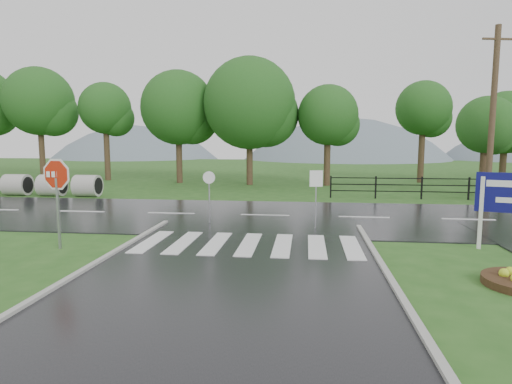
# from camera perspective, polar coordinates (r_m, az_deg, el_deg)

# --- Properties ---
(ground) EXTENTS (120.00, 120.00, 0.00)m
(ground) POSITION_cam_1_polar(r_m,az_deg,el_deg) (8.14, -5.80, -15.81)
(ground) COLOR #28561C
(ground) RESTS_ON ground
(main_road) EXTENTS (90.00, 8.00, 0.04)m
(main_road) POSITION_cam_1_polar(r_m,az_deg,el_deg) (17.68, 1.22, -3.25)
(main_road) COLOR black
(main_road) RESTS_ON ground
(crosswalk) EXTENTS (6.50, 2.80, 0.02)m
(crosswalk) POSITION_cam_1_polar(r_m,az_deg,el_deg) (12.80, -0.94, -6.95)
(crosswalk) COLOR silver
(crosswalk) RESTS_ON ground
(fence_west) EXTENTS (9.58, 0.08, 1.20)m
(fence_west) POSITION_cam_1_polar(r_m,az_deg,el_deg) (24.22, 21.23, 0.79)
(fence_west) COLOR black
(fence_west) RESTS_ON ground
(hills) EXTENTS (102.00, 48.00, 48.00)m
(hills) POSITION_cam_1_polar(r_m,az_deg,el_deg) (74.71, 7.96, -7.53)
(hills) COLOR slate
(hills) RESTS_ON ground
(treeline) EXTENTS (83.20, 5.20, 10.00)m
(treeline) POSITION_cam_1_polar(r_m,az_deg,el_deg) (31.48, 5.47, 1.25)
(treeline) COLOR #1B4F18
(treeline) RESTS_ON ground
(culvert_pipes) EXTENTS (9.70, 1.20, 1.20)m
(culvert_pipes) POSITION_cam_1_polar(r_m,az_deg,el_deg) (27.72, -29.24, 0.85)
(culvert_pipes) COLOR #9E9B93
(culvert_pipes) RESTS_ON ground
(stop_sign) EXTENTS (1.22, 0.25, 2.79)m
(stop_sign) POSITION_cam_1_polar(r_m,az_deg,el_deg) (13.44, -25.04, 1.16)
(stop_sign) COLOR #939399
(stop_sign) RESTS_ON ground
(reg_sign_small) EXTENTS (0.46, 0.12, 2.09)m
(reg_sign_small) POSITION_cam_1_polar(r_m,az_deg,el_deg) (15.01, 8.01, 0.58)
(reg_sign_small) COLOR #939399
(reg_sign_small) RESTS_ON ground
(reg_sign_round) EXTENTS (0.46, 0.06, 1.98)m
(reg_sign_round) POSITION_cam_1_polar(r_m,az_deg,el_deg) (16.00, -6.26, 0.25)
(reg_sign_round) COLOR #939399
(reg_sign_round) RESTS_ON ground
(utility_pole_east) EXTENTS (1.53, 0.41, 8.70)m
(utility_pole_east) POSITION_cam_1_polar(r_m,az_deg,el_deg) (24.63, 29.01, 9.11)
(utility_pole_east) COLOR #473523
(utility_pole_east) RESTS_ON ground
(entrance_tree_left) EXTENTS (3.11, 3.11, 5.50)m
(entrance_tree_left) POSITION_cam_1_polar(r_m,az_deg,el_deg) (26.66, 28.38, 7.81)
(entrance_tree_left) COLOR #3D2B1C
(entrance_tree_left) RESTS_ON ground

